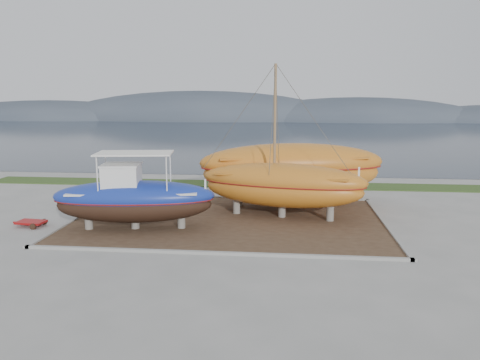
# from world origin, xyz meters

# --- Properties ---
(ground) EXTENTS (140.00, 140.00, 0.00)m
(ground) POSITION_xyz_m (0.00, 0.00, 0.00)
(ground) COLOR gray
(ground) RESTS_ON ground
(dirt_patch) EXTENTS (18.00, 12.00, 0.06)m
(dirt_patch) POSITION_xyz_m (0.00, 4.00, 0.03)
(dirt_patch) COLOR #422D1E
(dirt_patch) RESTS_ON ground
(curb_frame) EXTENTS (18.60, 12.60, 0.15)m
(curb_frame) POSITION_xyz_m (0.00, 4.00, 0.07)
(curb_frame) COLOR gray
(curb_frame) RESTS_ON ground
(grass_strip) EXTENTS (44.00, 3.00, 0.08)m
(grass_strip) POSITION_xyz_m (0.00, 15.50, 0.04)
(grass_strip) COLOR #284219
(grass_strip) RESTS_ON ground
(sea) EXTENTS (260.00, 100.00, 0.04)m
(sea) POSITION_xyz_m (0.00, 70.00, 0.00)
(sea) COLOR #17212F
(sea) RESTS_ON ground
(mountain_ridge) EXTENTS (200.00, 36.00, 20.00)m
(mountain_ridge) POSITION_xyz_m (0.00, 125.00, 0.00)
(mountain_ridge) COLOR #333D49
(mountain_ridge) RESTS_ON ground
(blue_caique) EXTENTS (9.15, 3.99, 4.26)m
(blue_caique) POSITION_xyz_m (-4.92, 1.64, 2.19)
(blue_caique) COLOR navy
(blue_caique) RESTS_ON dirt_patch
(white_dinghy) EXTENTS (4.48, 2.73, 1.26)m
(white_dinghy) POSITION_xyz_m (-7.25, 4.54, 0.69)
(white_dinghy) COLOR white
(white_dinghy) RESTS_ON dirt_patch
(orange_sailboat) EXTENTS (10.45, 4.96, 9.12)m
(orange_sailboat) POSITION_xyz_m (3.17, 4.98, 4.62)
(orange_sailboat) COLOR #B5671B
(orange_sailboat) RESTS_ON dirt_patch
(orange_bare_hull) EXTENTS (12.85, 5.94, 4.06)m
(orange_bare_hull) POSITION_xyz_m (3.78, 8.30, 2.09)
(orange_bare_hull) COLOR #B5671B
(orange_bare_hull) RESTS_ON dirt_patch
(red_trailer) EXTENTS (2.41, 1.39, 0.33)m
(red_trailer) POSITION_xyz_m (-11.00, 1.58, 0.16)
(red_trailer) COLOR #A21212
(red_trailer) RESTS_ON ground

